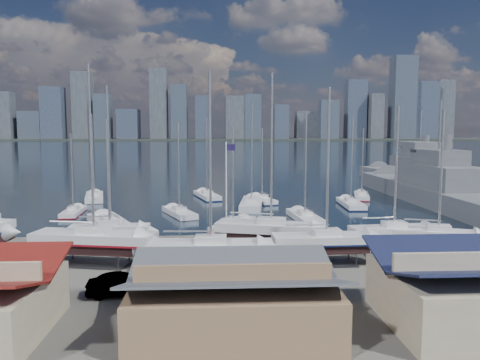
{
  "coord_description": "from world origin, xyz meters",
  "views": [
    {
      "loc": [
        -1.07,
        -52.93,
        11.93
      ],
      "look_at": [
        2.25,
        8.0,
        5.52
      ],
      "focal_mm": 35.0,
      "sensor_mm": 36.0,
      "label": 1
    }
  ],
  "objects": [
    {
      "name": "naval_ship_west",
      "position": [
        44.54,
        48.84,
        1.66
      ],
      "size": [
        13.39,
        45.81,
        18.07
      ],
      "rotation": [
        0.0,
        0.0,
        1.71
      ],
      "color": "slate",
      "rests_on": "water"
    },
    {
      "name": "skyline",
      "position": [
        -7.83,
        553.76,
        39.09
      ],
      "size": [
        639.14,
        43.8,
        107.69
      ],
      "color": "#475166",
      "rests_on": "far_shore"
    },
    {
      "name": "sailboat_moored_3",
      "position": [
        -13.81,
        4.05,
        0.31
      ],
      "size": [
        8.34,
        12.43,
        18.17
      ],
      "rotation": [
        0.0,
        0.0,
        2.02
      ],
      "color": "black",
      "rests_on": "water"
    },
    {
      "name": "sailboat_moored_5",
      "position": [
        -2.44,
        29.53,
        0.31
      ],
      "size": [
        5.31,
        10.35,
        14.9
      ],
      "rotation": [
        0.0,
        0.0,
        1.84
      ],
      "color": "black",
      "rests_on": "water"
    },
    {
      "name": "sailboat_cradle_7",
      "position": [
        20.25,
        -10.23,
        1.96
      ],
      "size": [
        8.64,
        4.99,
        13.79
      ],
      "rotation": [
        0.0,
        0.0,
        -0.34
      ],
      "color": "#2D2D33",
      "rests_on": "ground"
    },
    {
      "name": "car_d",
      "position": [
        6.74,
        -18.47,
        0.67
      ],
      "size": [
        3.09,
        4.94,
        1.33
      ],
      "primitive_type": "imported",
      "rotation": [
        0.0,
        0.0,
        -0.29
      ],
      "color": "gray",
      "rests_on": "ground"
    },
    {
      "name": "sailboat_moored_11",
      "position": [
        24.98,
        27.96,
        0.31
      ],
      "size": [
        4.69,
        9.02,
        12.98
      ],
      "rotation": [
        0.0,
        0.0,
        1.3
      ],
      "color": "black",
      "rests_on": "water"
    },
    {
      "name": "sailboat_moored_4",
      "position": [
        -6.09,
        12.51,
        0.32
      ],
      "size": [
        5.74,
        9.37,
        13.7
      ],
      "rotation": [
        0.0,
        0.0,
        1.95
      ],
      "color": "black",
      "rests_on": "water"
    },
    {
      "name": "sailboat_cradle_1",
      "position": [
        -11.82,
        -11.51,
        2.16
      ],
      "size": [
        11.48,
        5.22,
        17.77
      ],
      "rotation": [
        0.0,
        0.0,
        -0.2
      ],
      "color": "#2D2D33",
      "rests_on": "ground"
    },
    {
      "name": "ground",
      "position": [
        0.0,
        -10.0,
        0.0
      ],
      "size": [
        1400.0,
        1400.0,
        0.0
      ],
      "primitive_type": "plane",
      "color": "#605E59",
      "rests_on": "ground"
    },
    {
      "name": "sailboat_moored_2",
      "position": [
        -21.9,
        28.36,
        0.32
      ],
      "size": [
        5.14,
        10.65,
        15.5
      ],
      "rotation": [
        0.0,
        0.0,
        1.8
      ],
      "color": "black",
      "rests_on": "water"
    },
    {
      "name": "sailboat_moored_6",
      "position": [
        1.15,
        3.7,
        0.31
      ],
      "size": [
        6.23,
        8.88,
        13.07
      ],
      "rotation": [
        0.0,
        0.0,
        1.09
      ],
      "color": "black",
      "rests_on": "water"
    },
    {
      "name": "car_b",
      "position": [
        -7.84,
        -19.65,
        0.81
      ],
      "size": [
        5.07,
        2.22,
        1.62
      ],
      "primitive_type": "imported",
      "rotation": [
        0.0,
        0.0,
        1.68
      ],
      "color": "gray",
      "rests_on": "ground"
    },
    {
      "name": "naval_ship_east",
      "position": [
        35.53,
        21.54,
        1.67
      ],
      "size": [
        8.63,
        53.13,
        18.78
      ],
      "rotation": [
        0.0,
        0.0,
        1.57
      ],
      "color": "slate",
      "rests_on": "water"
    },
    {
      "name": "sailboat_moored_10",
      "position": [
        20.38,
        19.01,
        0.31
      ],
      "size": [
        3.32,
        10.01,
        14.75
      ],
      "rotation": [
        0.0,
        0.0,
        1.51
      ],
      "color": "black",
      "rests_on": "water"
    },
    {
      "name": "water",
      "position": [
        0.0,
        300.0,
        -0.15
      ],
      "size": [
        1400.0,
        600.0,
        0.4
      ],
      "primitive_type": "cube",
      "color": "#1A2B3D",
      "rests_on": "ground"
    },
    {
      "name": "shed_grey",
      "position": [
        0.0,
        -26.0,
        2.15
      ],
      "size": [
        12.6,
        8.4,
        4.17
      ],
      "color": "#8C6B4C",
      "rests_on": "ground"
    },
    {
      "name": "car_c",
      "position": [
        5.36,
        -19.24,
        0.64
      ],
      "size": [
        3.17,
        4.98,
        1.28
      ],
      "primitive_type": "imported",
      "rotation": [
        0.0,
        0.0,
        0.24
      ],
      "color": "gray",
      "rests_on": "ground"
    },
    {
      "name": "sailboat_cradle_6",
      "position": [
        16.55,
        -8.6,
        1.99
      ],
      "size": [
        8.98,
        3.25,
        14.34
      ],
      "rotation": [
        0.0,
        0.0,
        0.09
      ],
      "color": "#2D2D33",
      "rests_on": "ground"
    },
    {
      "name": "sailboat_moored_9",
      "position": [
        10.89,
        7.83,
        0.32
      ],
      "size": [
        3.62,
        10.07,
        14.9
      ],
      "rotation": [
        0.0,
        0.0,
        1.66
      ],
      "color": "black",
      "rests_on": "water"
    },
    {
      "name": "sailboat_cradle_2",
      "position": [
        -11.71,
        -5.83,
        1.93
      ],
      "size": [
        7.91,
        2.27,
        13.11
      ],
      "rotation": [
        0.0,
        0.0,
        0.01
      ],
      "color": "#2D2D33",
      "rests_on": "ground"
    },
    {
      "name": "sailboat_moored_7",
      "position": [
        4.69,
        19.43,
        0.32
      ],
      "size": [
        4.66,
        11.65,
        17.1
      ],
      "rotation": [
        0.0,
        0.0,
        1.44
      ],
      "color": "black",
      "rests_on": "water"
    },
    {
      "name": "far_shore",
      "position": [
        0.0,
        560.0,
        1.1
      ],
      "size": [
        1400.0,
        80.0,
        2.2
      ],
      "primitive_type": "cube",
      "color": "#2D332D",
      "rests_on": "ground"
    },
    {
      "name": "sailboat_moored_1",
      "position": [
        -21.3,
        14.28,
        0.31
      ],
      "size": [
        2.81,
        8.26,
        12.14
      ],
      "rotation": [
        0.0,
        0.0,
        1.64
      ],
      "color": "black",
      "rests_on": "water"
    },
    {
      "name": "sailboat_cradle_4",
      "position": [
        4.44,
        -7.96,
        2.15
      ],
      "size": [
        11.22,
        5.84,
        17.52
      ],
      "rotation": [
        0.0,
        0.0,
        -0.27
      ],
      "color": "#2D2D33",
      "rests_on": "ground"
    },
    {
      "name": "flagpole",
      "position": [
        0.14,
        -7.08,
        6.19
      ],
      "size": [
        0.97,
        0.12,
        10.87
      ],
      "color": "white",
      "rests_on": "ground"
    },
    {
      "name": "sailboat_moored_8",
      "position": [
        6.84,
        24.49,
        0.31
      ],
      "size": [
        4.57,
        9.01,
        12.97
      ],
      "rotation": [
        0.0,
        0.0,
        1.83
      ],
      "color": "black",
      "rests_on": "water"
    },
    {
      "name": "sailboat_cradle_5",
      "position": [
        8.87,
        -12.51,
        2.06
      ],
      "size": [
        9.78,
        2.99,
        15.71
      ],
      "rotation": [
        0.0,
        0.0,
        0.03
      ],
      "color": "#2D2D33",
      "rests_on": "ground"
    },
    {
      "name": "sailboat_cradle_3",
      "position": [
        -1.42,
        -15.12,
        2.1
      ],
      "size": [
        10.45,
        3.31,
        16.66
      ],
      "rotation": [
        0.0,
        0.0,
        -0.04
      ],
      "color": "#2D2D33",
      "rests_on": "ground"
    },
    {
      "name": "car_a",
      "position": [
        -5.01,
        -21.85,
        0.66
      ],
      "size": [
        2.81,
        4.19,
        1.33
      ],
      "primitive_type": "imported",
      "rotation": [
        0.0,
        0.0,
        -0.35
      ],
      "color": "gray",
      "rests_on": "ground"
    }
  ]
}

